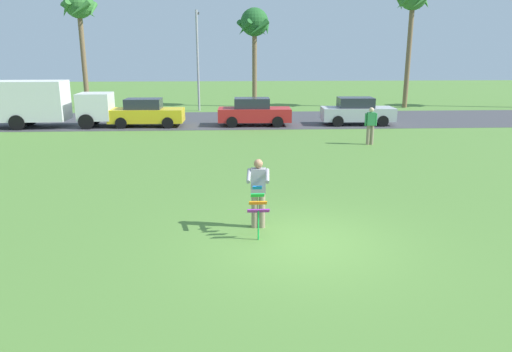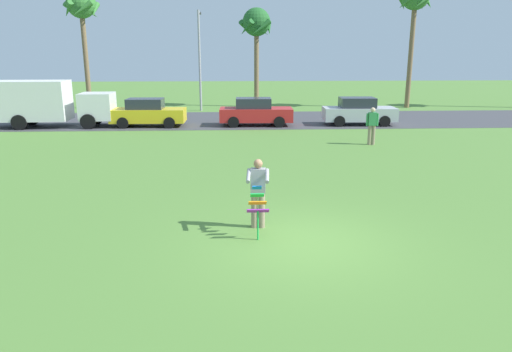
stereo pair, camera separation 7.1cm
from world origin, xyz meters
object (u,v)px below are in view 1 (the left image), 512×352
object	(u,v)px
parked_car_red	(254,112)
palm_tree_right_near	(254,26)
person_walker_near	(371,125)
parked_car_silver	(357,112)
streetlight_pole	(198,54)
kite_held	(258,205)
parked_car_yellow	(146,113)
parked_truck_white_box	(43,102)
person_kite_flyer	(258,191)
palm_tree_left_near	(79,9)
palm_tree_centre_far	(413,1)

from	to	relation	value
parked_car_red	palm_tree_right_near	distance (m)	11.23
parked_car_red	person_walker_near	xyz separation A→B (m)	(5.10, -6.13, 0.16)
person_walker_near	parked_car_silver	bearing A→B (deg)	80.78
streetlight_pole	palm_tree_right_near	bearing A→B (deg)	30.36
kite_held	streetlight_pole	size ratio (longest dim) A/B	0.17
parked_car_yellow	parked_car_silver	size ratio (longest dim) A/B	0.99
parked_car_yellow	parked_car_silver	world-z (taller)	same
parked_truck_white_box	parked_car_silver	xyz separation A→B (m)	(18.03, 0.00, -0.64)
person_kite_flyer	palm_tree_left_near	size ratio (longest dim) A/B	0.20
parked_truck_white_box	palm_tree_right_near	distance (m)	16.61
person_kite_flyer	palm_tree_right_near	world-z (taller)	palm_tree_right_near
parked_car_yellow	palm_tree_centre_far	bearing A→B (deg)	24.99
palm_tree_left_near	streetlight_pole	world-z (taller)	palm_tree_left_near
palm_tree_left_near	person_walker_near	size ratio (longest dim) A/B	4.98
palm_tree_right_near	person_kite_flyer	bearing A→B (deg)	-92.85
palm_tree_centre_far	streetlight_pole	size ratio (longest dim) A/B	1.32
person_kite_flyer	streetlight_pole	xyz separation A→B (m)	(-2.87, 24.06, 3.05)
parked_truck_white_box	parked_car_silver	size ratio (longest dim) A/B	1.58
parked_car_silver	person_walker_near	xyz separation A→B (m)	(-1.00, -6.13, 0.16)
person_kite_flyer	palm_tree_centre_far	bearing A→B (deg)	62.91
parked_car_yellow	palm_tree_right_near	size ratio (longest dim) A/B	0.57
parked_car_silver	palm_tree_left_near	bearing A→B (deg)	152.79
parked_car_silver	palm_tree_centre_far	distance (m)	12.56
kite_held	palm_tree_left_near	size ratio (longest dim) A/B	0.14
parked_car_silver	palm_tree_right_near	world-z (taller)	palm_tree_right_near
person_kite_flyer	person_walker_near	bearing A→B (deg)	60.85
streetlight_pole	person_walker_near	distance (m)	16.42
kite_held	palm_tree_right_near	world-z (taller)	palm_tree_right_near
parked_car_silver	palm_tree_right_near	xyz separation A→B (m)	(-5.53, 9.89, 5.29)
palm_tree_right_near	palm_tree_left_near	bearing A→B (deg)	-177.83
kite_held	palm_tree_left_near	bearing A→B (deg)	113.16
parked_car_silver	streetlight_pole	bearing A→B (deg)	142.55
person_kite_flyer	person_walker_near	distance (m)	12.01
parked_truck_white_box	parked_car_red	bearing A→B (deg)	0.00
parked_truck_white_box	kite_held	bearing A→B (deg)	-57.15
parked_truck_white_box	palm_tree_right_near	xyz separation A→B (m)	(12.51, 9.89, 4.65)
palm_tree_centre_far	parked_car_yellow	bearing A→B (deg)	-155.01
palm_tree_left_near	palm_tree_right_near	size ratio (longest dim) A/B	1.16
parked_truck_white_box	parked_car_yellow	world-z (taller)	parked_truck_white_box
parked_car_yellow	parked_car_silver	distance (m)	12.31
palm_tree_left_near	streetlight_pole	xyz separation A→B (m)	(8.59, -1.97, -3.19)
parked_car_yellow	palm_tree_left_near	bearing A→B (deg)	122.49
person_kite_flyer	palm_tree_centre_far	xyz separation A→B (m)	(12.87, 25.17, 6.79)
parked_car_red	palm_tree_left_near	bearing A→B (deg)	142.38
parked_car_yellow	person_walker_near	size ratio (longest dim) A/B	2.45
parked_car_yellow	person_kite_flyer	bearing A→B (deg)	-71.82
kite_held	palm_tree_centre_far	bearing A→B (deg)	63.40
parked_car_yellow	palm_tree_left_near	distance (m)	12.87
parked_car_yellow	streetlight_pole	xyz separation A→B (m)	(2.59, 7.44, 3.22)
parked_truck_white_box	streetlight_pole	xyz separation A→B (m)	(8.32, 7.44, 2.59)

